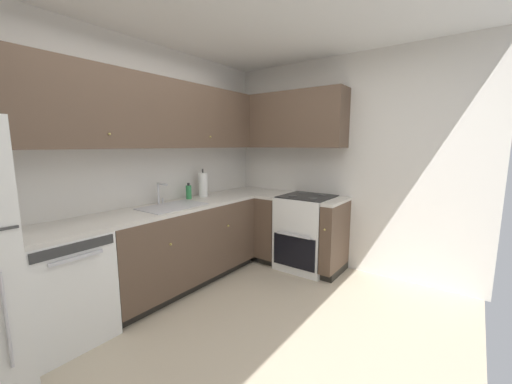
# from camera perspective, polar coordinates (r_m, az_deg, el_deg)

# --- Properties ---
(ground_plane) EXTENTS (3.83, 3.03, 0.02)m
(ground_plane) POSITION_cam_1_polar(r_m,az_deg,el_deg) (2.67, -1.52, -26.71)
(ground_plane) COLOR #BCAD93
(wall_back) EXTENTS (3.93, 0.05, 2.59)m
(wall_back) POSITION_cam_1_polar(r_m,az_deg,el_deg) (3.35, -23.00, 3.95)
(wall_back) COLOR silver
(wall_back) RESTS_ON ground_plane
(wall_right) EXTENTS (0.05, 3.13, 2.59)m
(wall_right) POSITION_cam_1_polar(r_m,az_deg,el_deg) (3.90, 16.18, 4.90)
(wall_right) COLOR silver
(wall_right) RESTS_ON ground_plane
(dishwasher) EXTENTS (0.60, 0.63, 0.87)m
(dishwasher) POSITION_cam_1_polar(r_m,az_deg,el_deg) (2.92, -32.72, -14.86)
(dishwasher) COLOR white
(dishwasher) RESTS_ON ground_plane
(lower_cabinets_back) EXTENTS (1.83, 0.62, 0.87)m
(lower_cabinets_back) POSITION_cam_1_polar(r_m,az_deg,el_deg) (3.49, -13.58, -9.77)
(lower_cabinets_back) COLOR brown
(lower_cabinets_back) RESTS_ON ground_plane
(countertop_back) EXTENTS (3.03, 0.60, 0.03)m
(countertop_back) POSITION_cam_1_polar(r_m,az_deg,el_deg) (3.37, -13.86, -2.53)
(countertop_back) COLOR beige
(countertop_back) RESTS_ON lower_cabinets_back
(lower_cabinets_right) EXTENTS (0.62, 1.04, 0.87)m
(lower_cabinets_right) POSITION_cam_1_polar(r_m,az_deg,el_deg) (3.95, 7.38, -7.39)
(lower_cabinets_right) COLOR brown
(lower_cabinets_right) RESTS_ON ground_plane
(countertop_right) EXTENTS (0.60, 1.04, 0.03)m
(countertop_right) POSITION_cam_1_polar(r_m,az_deg,el_deg) (3.85, 7.49, -0.95)
(countertop_right) COLOR beige
(countertop_right) RESTS_ON lower_cabinets_right
(oven_range) EXTENTS (0.68, 0.62, 1.06)m
(oven_range) POSITION_cam_1_polar(r_m,az_deg,el_deg) (3.89, 9.52, -7.36)
(oven_range) COLOR white
(oven_range) RESTS_ON ground_plane
(upper_cabinets_back) EXTENTS (2.71, 0.34, 0.69)m
(upper_cabinets_back) POSITION_cam_1_polar(r_m,az_deg,el_deg) (3.33, -18.25, 13.80)
(upper_cabinets_back) COLOR brown
(upper_cabinets_right) EXTENTS (0.32, 1.57, 0.69)m
(upper_cabinets_right) POSITION_cam_1_polar(r_m,az_deg,el_deg) (4.05, 5.62, 13.25)
(upper_cabinets_right) COLOR brown
(sink) EXTENTS (0.65, 0.40, 0.10)m
(sink) POSITION_cam_1_polar(r_m,az_deg,el_deg) (3.27, -15.40, -3.36)
(sink) COLOR #B7B7BC
(sink) RESTS_ON countertop_back
(faucet) EXTENTS (0.07, 0.16, 0.23)m
(faucet) POSITION_cam_1_polar(r_m,az_deg,el_deg) (3.40, -17.65, 0.07)
(faucet) COLOR silver
(faucet) RESTS_ON countertop_back
(soap_bottle) EXTENTS (0.06, 0.06, 0.19)m
(soap_bottle) POSITION_cam_1_polar(r_m,az_deg,el_deg) (3.66, -12.56, 0.01)
(soap_bottle) COLOR #338C4C
(soap_bottle) RESTS_ON countertop_back
(paper_towel_roll) EXTENTS (0.11, 0.11, 0.35)m
(paper_towel_roll) POSITION_cam_1_polar(r_m,az_deg,el_deg) (3.78, -9.94, 1.36)
(paper_towel_roll) COLOR white
(paper_towel_roll) RESTS_ON countertop_back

